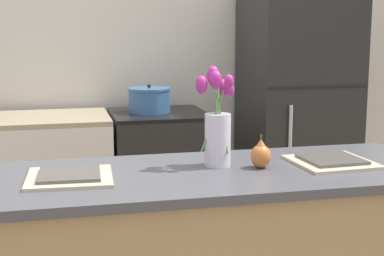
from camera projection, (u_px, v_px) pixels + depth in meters
name	position (u px, v px, depth m)	size (l,w,h in m)	color
back_wall	(133.00, 38.00, 4.04)	(5.20, 0.08, 2.70)	silver
stove_range	(159.00, 179.00, 3.83)	(0.60, 0.61, 0.89)	black
refrigerator	(297.00, 112.00, 3.98)	(0.68, 0.67, 1.71)	black
flower_vase	(217.00, 125.00, 2.25)	(0.16, 0.13, 0.39)	silver
pear_figurine	(261.00, 155.00, 2.24)	(0.08, 0.08, 0.13)	#C66B33
plate_setting_left	(70.00, 176.00, 2.08)	(0.31, 0.31, 0.02)	beige
plate_setting_right	(331.00, 161.00, 2.31)	(0.31, 0.31, 0.02)	beige
cooking_pot	(149.00, 100.00, 3.75)	(0.27, 0.27, 0.18)	#386093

